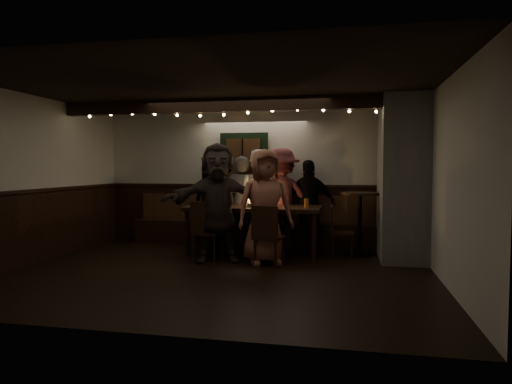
% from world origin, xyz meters
% --- Properties ---
extents(room, '(6.02, 5.01, 2.62)m').
position_xyz_m(room, '(1.07, 1.42, 1.07)').
color(room, black).
rests_on(room, ground).
extents(dining_table, '(2.29, 0.98, 0.99)m').
position_xyz_m(dining_table, '(0.21, 1.40, 0.75)').
color(dining_table, black).
rests_on(dining_table, ground).
extents(chair_near_left, '(0.47, 0.47, 0.96)m').
position_xyz_m(chair_near_left, '(-0.40, 0.61, 0.54)').
color(chair_near_left, black).
rests_on(chair_near_left, ground).
extents(chair_near_right, '(0.49, 0.49, 0.91)m').
position_xyz_m(chair_near_right, '(0.61, 0.45, 0.51)').
color(chair_near_right, black).
rests_on(chair_near_right, ground).
extents(chair_end, '(0.40, 0.40, 0.84)m').
position_xyz_m(chair_end, '(1.62, 1.45, 0.47)').
color(chair_end, black).
rests_on(chair_end, ground).
extents(high_top, '(0.66, 0.66, 1.06)m').
position_xyz_m(high_top, '(2.00, 1.70, 0.67)').
color(high_top, black).
rests_on(high_top, ground).
extents(person_a, '(0.90, 0.67, 1.67)m').
position_xyz_m(person_a, '(-0.71, 2.03, 0.83)').
color(person_a, black).
rests_on(person_a, ground).
extents(person_b, '(0.66, 0.48, 1.69)m').
position_xyz_m(person_b, '(-0.17, 2.09, 0.85)').
color(person_b, '#39383A').
rests_on(person_b, ground).
extents(person_c, '(1.04, 0.91, 1.81)m').
position_xyz_m(person_c, '(0.13, 2.17, 0.91)').
color(person_c, beige).
rests_on(person_c, ground).
extents(person_d, '(1.34, 1.02, 1.83)m').
position_xyz_m(person_d, '(0.60, 2.05, 0.91)').
color(person_d, '#502124').
rests_on(person_d, ground).
extents(person_e, '(1.03, 0.67, 1.62)m').
position_xyz_m(person_e, '(1.10, 2.17, 0.81)').
color(person_e, black).
rests_on(person_e, ground).
extents(person_f, '(1.82, 1.04, 1.87)m').
position_xyz_m(person_f, '(-0.21, 0.63, 0.94)').
color(person_f, '#312824').
rests_on(person_f, ground).
extents(person_g, '(1.02, 0.86, 1.77)m').
position_xyz_m(person_g, '(0.54, 0.65, 0.88)').
color(person_g, '#9A5846').
rests_on(person_g, ground).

